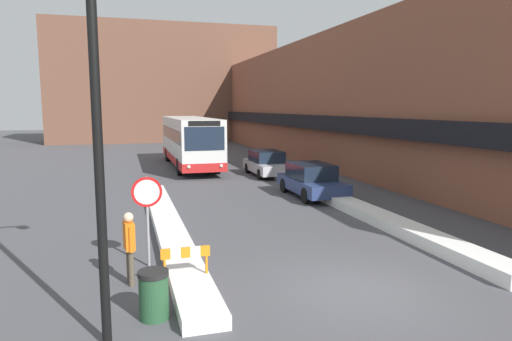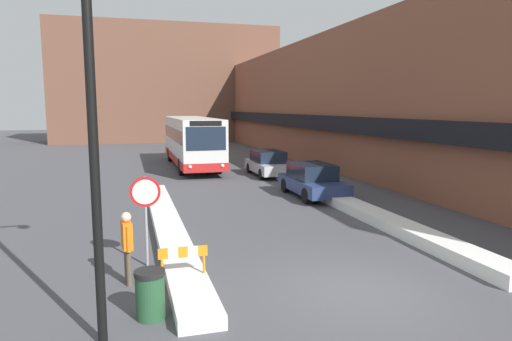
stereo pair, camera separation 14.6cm
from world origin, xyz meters
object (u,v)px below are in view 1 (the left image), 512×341
(trash_bin, at_px, (154,294))
(construction_barricade, at_px, (186,259))
(parked_car_middle, at_px, (267,163))
(stop_sign, at_px, (147,202))
(street_lamp, at_px, (111,76))
(city_bus, at_px, (190,141))
(parked_car_front, at_px, (311,180))
(pedestrian, at_px, (129,241))

(trash_bin, xyz_separation_m, construction_barricade, (0.79, 1.34, 0.19))
(parked_car_middle, distance_m, stop_sign, 16.02)
(street_lamp, bearing_deg, city_bus, 79.09)
(construction_barricade, bearing_deg, parked_car_middle, 66.34)
(parked_car_front, height_order, construction_barricade, parked_car_front)
(street_lamp, height_order, trash_bin, street_lamp)
(stop_sign, relative_size, pedestrian, 1.37)
(parked_car_middle, distance_m, pedestrian, 17.16)
(pedestrian, bearing_deg, street_lamp, -11.97)
(parked_car_front, distance_m, trash_bin, 12.88)
(stop_sign, bearing_deg, trash_bin, -91.25)
(trash_bin, bearing_deg, construction_barricade, 59.47)
(parked_car_middle, bearing_deg, stop_sign, -118.40)
(parked_car_front, bearing_deg, stop_sign, -135.89)
(stop_sign, distance_m, pedestrian, 1.35)
(city_bus, distance_m, stop_sign, 19.58)
(stop_sign, xyz_separation_m, trash_bin, (-0.06, -2.98, -1.20))
(parked_car_front, distance_m, street_lamp, 14.34)
(stop_sign, relative_size, construction_barricade, 2.10)
(stop_sign, distance_m, street_lamp, 4.73)
(parked_car_front, distance_m, construction_barricade, 11.34)
(construction_barricade, bearing_deg, parked_car_front, 52.64)
(pedestrian, bearing_deg, trash_bin, 4.00)
(city_bus, distance_m, parked_car_front, 12.49)
(pedestrian, xyz_separation_m, trash_bin, (0.41, -1.91, -0.53))
(parked_car_middle, bearing_deg, pedestrian, -118.08)
(city_bus, relative_size, parked_car_middle, 2.79)
(parked_car_front, height_order, parked_car_middle, parked_car_front)
(pedestrian, height_order, construction_barricade, pedestrian)
(city_bus, bearing_deg, trash_bin, -99.80)
(stop_sign, bearing_deg, pedestrian, -113.70)
(parked_car_front, bearing_deg, city_bus, 107.94)
(city_bus, bearing_deg, stop_sign, -101.10)
(parked_car_middle, xyz_separation_m, trash_bin, (-7.67, -17.04, -0.25))
(pedestrian, distance_m, construction_barricade, 1.37)
(city_bus, xyz_separation_m, parked_car_middle, (3.83, -5.15, -1.06))
(trash_bin, bearing_deg, pedestrian, 102.02)
(pedestrian, bearing_deg, parked_car_front, 128.26)
(parked_car_middle, bearing_deg, street_lamp, -114.90)
(pedestrian, relative_size, trash_bin, 1.77)
(stop_sign, relative_size, trash_bin, 2.43)
(pedestrian, bearing_deg, city_bus, 160.17)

